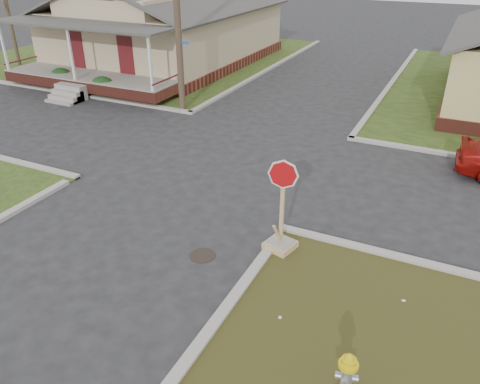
% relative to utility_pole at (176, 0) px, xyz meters
% --- Properties ---
extents(ground, '(120.00, 120.00, 0.00)m').
position_rel_utility_pole_xyz_m(ground, '(4.20, -8.90, -4.66)').
color(ground, '#242426').
rests_on(ground, ground).
extents(verge_far_left, '(19.00, 19.00, 0.05)m').
position_rel_utility_pole_xyz_m(verge_far_left, '(-8.80, 9.10, -4.64)').
color(verge_far_left, '#2B4117').
rests_on(verge_far_left, ground).
extents(curbs, '(80.00, 40.00, 0.12)m').
position_rel_utility_pole_xyz_m(curbs, '(4.20, -3.90, -4.66)').
color(curbs, '#ADA69D').
rests_on(curbs, ground).
extents(manhole, '(0.64, 0.64, 0.01)m').
position_rel_utility_pole_xyz_m(manhole, '(6.40, -9.40, -4.66)').
color(manhole, black).
rests_on(manhole, ground).
extents(corner_house, '(10.10, 15.50, 5.30)m').
position_rel_utility_pole_xyz_m(corner_house, '(-5.80, 7.78, -2.38)').
color(corner_house, maroon).
rests_on(corner_house, ground).
extents(utility_pole, '(1.80, 0.28, 9.00)m').
position_rel_utility_pole_xyz_m(utility_pole, '(0.00, 0.00, 0.00)').
color(utility_pole, '#403025').
rests_on(utility_pole, ground).
extents(tree_far_left, '(0.22, 0.22, 4.90)m').
position_rel_utility_pole_xyz_m(tree_far_left, '(-13.80, 3.10, -2.16)').
color(tree_far_left, '#403025').
rests_on(tree_far_left, verge_far_left).
extents(fire_hydrant, '(0.33, 0.33, 0.88)m').
position_rel_utility_pole_xyz_m(fire_hydrant, '(10.52, -11.83, -4.13)').
color(fire_hydrant, black).
rests_on(fire_hydrant, ground).
extents(stop_sign, '(0.68, 0.66, 2.39)m').
position_rel_utility_pole_xyz_m(stop_sign, '(8.00, -8.34, -4.10)').
color(stop_sign, tan).
rests_on(stop_sign, ground).
extents(hedge_left, '(1.35, 1.10, 1.03)m').
position_rel_utility_pole_xyz_m(hedge_left, '(-7.61, 0.42, -4.10)').
color(hedge_left, '#183A15').
rests_on(hedge_left, verge_far_left).
extents(hedge_right, '(1.35, 1.11, 1.03)m').
position_rel_utility_pole_xyz_m(hedge_right, '(-4.50, -0.04, -4.10)').
color(hedge_right, '#183A15').
rests_on(hedge_right, verge_far_left).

